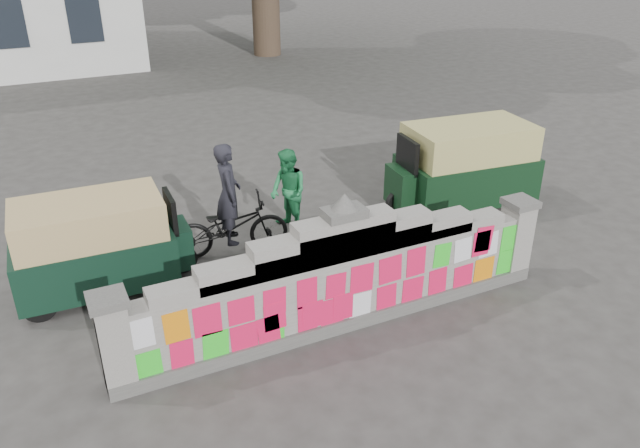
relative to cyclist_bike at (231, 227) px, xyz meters
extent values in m
plane|color=#383533|center=(0.72, -2.63, -0.51)|extent=(100.00, 100.00, 0.00)
cube|color=#4C4C49|center=(0.72, -2.63, -0.41)|extent=(6.40, 0.42, 0.20)
cube|color=gray|center=(0.72, -2.63, 0.09)|extent=(6.40, 0.32, 1.00)
cube|color=gray|center=(0.72, -2.63, 0.66)|extent=(5.20, 0.32, 0.14)
cube|color=gray|center=(0.72, -2.63, 0.73)|extent=(4.00, 0.32, 0.28)
cube|color=gray|center=(0.72, -2.63, 0.81)|extent=(2.60, 0.32, 0.44)
cube|color=gray|center=(0.72, -2.63, 0.88)|extent=(1.40, 0.32, 0.58)
cube|color=#4C4C49|center=(0.72, -2.63, 1.23)|extent=(0.55, 0.36, 0.12)
cone|color=#4C4C49|center=(0.72, -2.63, 1.39)|extent=(0.36, 0.36, 0.22)
cube|color=gray|center=(-2.30, -2.63, 0.11)|extent=(0.36, 0.40, 1.24)
cube|color=#4C4C49|center=(-2.30, -2.63, 0.77)|extent=(0.44, 0.44, 0.10)
cube|color=gray|center=(3.74, -2.63, 0.11)|extent=(0.36, 0.40, 1.24)
cube|color=#4C4C49|center=(3.74, -2.63, 0.77)|extent=(0.44, 0.44, 0.10)
imported|color=black|center=(0.00, 0.00, 0.00)|extent=(2.01, 1.01, 1.01)
imported|color=black|center=(0.00, 0.00, 0.35)|extent=(0.52, 0.69, 1.71)
imported|color=#238349|center=(1.22, 0.39, 0.26)|extent=(0.69, 0.83, 1.53)
cube|color=black|center=(-2.19, -0.19, 0.02)|extent=(2.32, 1.31, 0.76)
cube|color=tan|center=(-2.19, -0.19, 0.68)|extent=(2.13, 1.26, 0.57)
cube|color=black|center=(-1.01, -0.23, 0.02)|extent=(0.50, 0.68, 0.67)
cube|color=black|center=(-1.01, -0.23, 0.59)|extent=(0.10, 0.67, 0.57)
cylinder|color=black|center=(-0.91, -0.23, -0.27)|extent=(0.48, 0.13, 0.48)
cylinder|color=black|center=(-3.07, -0.68, -0.27)|extent=(0.48, 0.13, 0.48)
cylinder|color=black|center=(-3.03, 0.37, -0.27)|extent=(0.48, 0.13, 0.48)
cube|color=black|center=(4.77, -0.10, 0.07)|extent=(2.65, 1.60, 0.84)
cube|color=tan|center=(4.77, -0.10, 0.81)|extent=(2.43, 1.53, 0.63)
cube|color=black|center=(3.45, 0.02, 0.07)|extent=(0.59, 0.78, 0.74)
cube|color=black|center=(3.45, 0.02, 0.71)|extent=(0.15, 0.74, 0.63)
cylinder|color=black|center=(3.35, 0.03, -0.24)|extent=(0.54, 0.18, 0.53)
cylinder|color=black|center=(5.77, 0.38, -0.24)|extent=(0.54, 0.18, 0.53)
cylinder|color=black|center=(5.66, -0.77, -0.24)|extent=(0.54, 0.18, 0.53)
camera|label=1|loc=(-2.72, -8.99, 4.68)|focal=35.00mm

